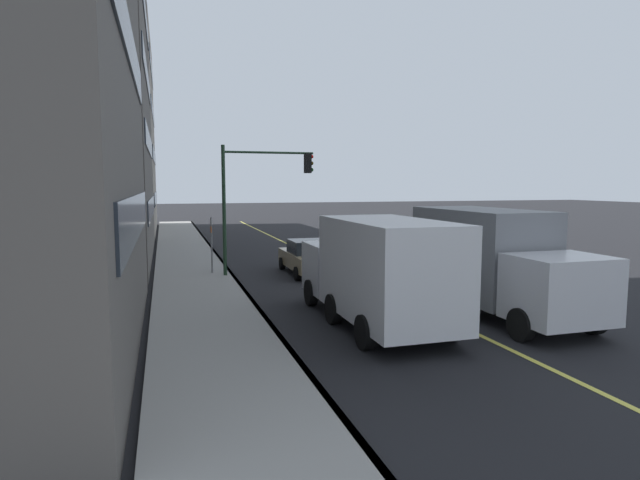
% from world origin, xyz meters
% --- Properties ---
extents(ground, '(200.00, 200.00, 0.00)m').
position_xyz_m(ground, '(0.00, 0.00, 0.00)').
color(ground, black).
extents(sidewalk_slab, '(80.00, 3.44, 0.15)m').
position_xyz_m(sidewalk_slab, '(0.00, 7.07, 0.07)').
color(sidewalk_slab, gray).
rests_on(sidewalk_slab, ground).
extents(curb_edge, '(80.00, 0.16, 0.15)m').
position_xyz_m(curb_edge, '(0.00, 5.43, 0.07)').
color(curb_edge, slate).
rests_on(curb_edge, ground).
extents(lane_stripe_center, '(80.00, 0.16, 0.01)m').
position_xyz_m(lane_stripe_center, '(0.00, 0.00, 0.01)').
color(lane_stripe_center, '#D8CC4C').
rests_on(lane_stripe_center, ground).
extents(building_midblock, '(16.72, 8.96, 20.10)m').
position_xyz_m(building_midblock, '(11.72, 13.43, 10.05)').
color(building_midblock, '#56514C').
rests_on(building_midblock, ground).
extents(building_glass_right, '(16.56, 11.01, 16.98)m').
position_xyz_m(building_glass_right, '(29.42, 14.46, 8.49)').
color(building_glass_right, '#9E9384').
rests_on(building_glass_right, ground).
extents(car_navy, '(3.98, 2.06, 1.43)m').
position_xyz_m(car_navy, '(5.78, -2.46, 0.74)').
color(car_navy, navy).
rests_on(car_navy, ground).
extents(car_tan, '(4.60, 2.11, 1.60)m').
position_xyz_m(car_tan, '(4.13, 1.84, 0.79)').
color(car_tan, tan).
rests_on(car_tan, ground).
extents(truck_gray, '(7.36, 2.65, 3.34)m').
position_xyz_m(truck_gray, '(-4.75, -1.91, 1.75)').
color(truck_gray, silver).
rests_on(truck_gray, ground).
extents(truck_white, '(7.41, 2.67, 3.18)m').
position_xyz_m(truck_white, '(-5.14, 2.31, 1.68)').
color(truck_white, silver).
rests_on(truck_white, ground).
extents(traffic_light_mast, '(0.28, 4.17, 5.88)m').
position_xyz_m(traffic_light_mast, '(4.03, 4.19, 4.04)').
color(traffic_light_mast, '#1E3823').
rests_on(traffic_light_mast, ground).
extents(street_sign_post, '(0.60, 0.08, 2.69)m').
position_xyz_m(street_sign_post, '(4.85, 6.25, 1.59)').
color(street_sign_post, slate).
rests_on(street_sign_post, ground).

